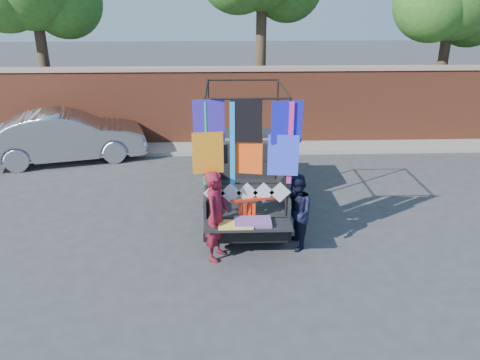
{
  "coord_description": "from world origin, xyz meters",
  "views": [
    {
      "loc": [
        -0.35,
        -8.53,
        4.82
      ],
      "look_at": [
        -0.03,
        -0.0,
        1.42
      ],
      "focal_mm": 35.0,
      "sensor_mm": 36.0,
      "label": 1
    }
  ],
  "objects_px": {
    "woman": "(217,216)",
    "man": "(296,213)",
    "pickup_truck": "(242,172)",
    "sedan": "(67,136)"
  },
  "relations": [
    {
      "from": "woman",
      "to": "man",
      "type": "bearing_deg",
      "value": -58.2
    },
    {
      "from": "pickup_truck",
      "to": "woman",
      "type": "bearing_deg",
      "value": -102.6
    },
    {
      "from": "pickup_truck",
      "to": "man",
      "type": "bearing_deg",
      "value": -67.27
    },
    {
      "from": "pickup_truck",
      "to": "woman",
      "type": "distance_m",
      "value": 2.72
    },
    {
      "from": "sedan",
      "to": "man",
      "type": "distance_m",
      "value": 8.39
    },
    {
      "from": "sedan",
      "to": "woman",
      "type": "relative_size",
      "value": 2.59
    },
    {
      "from": "woman",
      "to": "man",
      "type": "relative_size",
      "value": 1.15
    },
    {
      "from": "pickup_truck",
      "to": "sedan",
      "type": "distance_m",
      "value": 6.2
    },
    {
      "from": "woman",
      "to": "man",
      "type": "height_order",
      "value": "woman"
    },
    {
      "from": "man",
      "to": "woman",
      "type": "bearing_deg",
      "value": -88.28
    }
  ]
}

